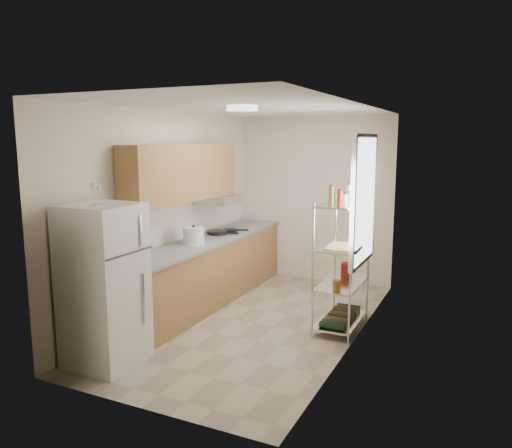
{
  "coord_description": "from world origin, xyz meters",
  "views": [
    {
      "loc": [
        2.53,
        -5.29,
        2.22
      ],
      "look_at": [
        -0.09,
        0.25,
        1.19
      ],
      "focal_mm": 35.0,
      "sensor_mm": 36.0,
      "label": 1
    }
  ],
  "objects_px": {
    "cutting_board": "(344,247)",
    "refrigerator": "(104,285)",
    "espresso_machine": "(358,231)",
    "rice_cooker": "(194,236)",
    "frying_pan_large": "(217,232)"
  },
  "relations": [
    {
      "from": "refrigerator",
      "to": "espresso_machine",
      "type": "relative_size",
      "value": 6.35
    },
    {
      "from": "rice_cooker",
      "to": "espresso_machine",
      "type": "distance_m",
      "value": 2.08
    },
    {
      "from": "cutting_board",
      "to": "refrigerator",
      "type": "bearing_deg",
      "value": -138.02
    },
    {
      "from": "refrigerator",
      "to": "cutting_board",
      "type": "xyz_separation_m",
      "value": [
        1.94,
        1.75,
        0.22
      ]
    },
    {
      "from": "rice_cooker",
      "to": "cutting_board",
      "type": "bearing_deg",
      "value": 1.61
    },
    {
      "from": "rice_cooker",
      "to": "cutting_board",
      "type": "distance_m",
      "value": 1.97
    },
    {
      "from": "refrigerator",
      "to": "espresso_machine",
      "type": "height_order",
      "value": "refrigerator"
    },
    {
      "from": "refrigerator",
      "to": "espresso_machine",
      "type": "xyz_separation_m",
      "value": [
        1.97,
        2.26,
        0.33
      ]
    },
    {
      "from": "rice_cooker",
      "to": "cutting_board",
      "type": "xyz_separation_m",
      "value": [
        1.96,
        0.06,
        0.02
      ]
    },
    {
      "from": "refrigerator",
      "to": "cutting_board",
      "type": "relative_size",
      "value": 3.44
    },
    {
      "from": "rice_cooker",
      "to": "cutting_board",
      "type": "relative_size",
      "value": 0.58
    },
    {
      "from": "frying_pan_large",
      "to": "cutting_board",
      "type": "bearing_deg",
      "value": -31.36
    },
    {
      "from": "rice_cooker",
      "to": "frying_pan_large",
      "type": "relative_size",
      "value": 0.96
    },
    {
      "from": "rice_cooker",
      "to": "frying_pan_large",
      "type": "bearing_deg",
      "value": 95.64
    },
    {
      "from": "frying_pan_large",
      "to": "espresso_machine",
      "type": "bearing_deg",
      "value": -17.55
    }
  ]
}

